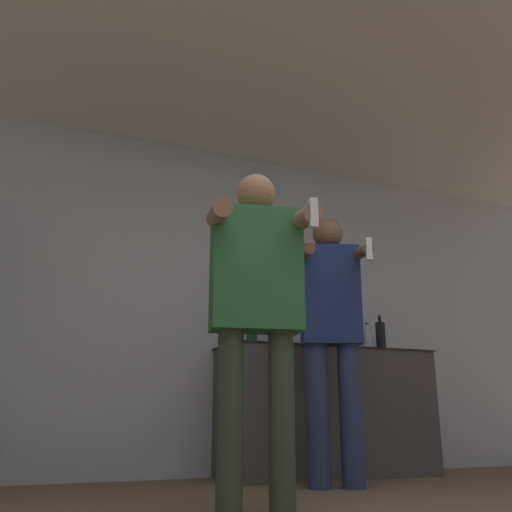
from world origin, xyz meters
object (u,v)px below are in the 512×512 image
(bottle_dark_rum, at_px, (368,342))
(bottle_short_whiskey, at_px, (252,331))
(bottle_red_label, at_px, (345,338))
(person_man_side, at_px, (331,330))
(bottle_amber_bourbon, at_px, (381,337))
(person_woman_foreground, at_px, (256,297))

(bottle_dark_rum, height_order, bottle_short_whiskey, bottle_short_whiskey)
(bottle_dark_rum, relative_size, bottle_short_whiskey, 0.77)
(bottle_red_label, xyz_separation_m, bottle_short_whiskey, (-0.81, 0.00, 0.01))
(bottle_red_label, relative_size, person_man_side, 0.17)
(bottle_amber_bourbon, bearing_deg, bottle_short_whiskey, 180.00)
(bottle_amber_bourbon, distance_m, bottle_short_whiskey, 1.15)
(bottle_dark_rum, height_order, bottle_amber_bourbon, bottle_amber_bourbon)
(bottle_red_label, height_order, person_man_side, person_man_side)
(person_woman_foreground, bearing_deg, bottle_red_label, 46.92)
(person_man_side, bearing_deg, bottle_short_whiskey, 110.44)
(bottle_red_label, distance_m, person_woman_foreground, 2.01)
(bottle_short_whiskey, relative_size, person_woman_foreground, 0.20)
(bottle_red_label, distance_m, bottle_short_whiskey, 0.81)
(bottle_short_whiskey, bearing_deg, bottle_red_label, 0.00)
(bottle_dark_rum, xyz_separation_m, person_woman_foreground, (-1.58, -1.47, -0.04))
(bottle_short_whiskey, bearing_deg, person_man_side, -69.56)
(bottle_red_label, relative_size, bottle_short_whiskey, 0.91)
(bottle_amber_bourbon, bearing_deg, person_woman_foreground, -139.39)
(person_woman_foreground, bearing_deg, bottle_amber_bourbon, 40.61)
(bottle_dark_rum, xyz_separation_m, person_man_side, (-0.75, -0.72, -0.04))
(bottle_short_whiskey, bearing_deg, bottle_amber_bourbon, -0.00)
(person_man_side, bearing_deg, person_woman_foreground, -138.23)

